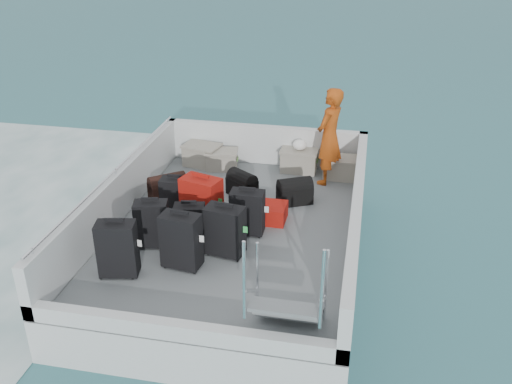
% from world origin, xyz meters
% --- Properties ---
extents(ground, '(160.00, 160.00, 0.00)m').
position_xyz_m(ground, '(0.00, 0.00, 0.00)').
color(ground, '#1B5561').
rests_on(ground, ground).
extents(ferry_hull, '(3.60, 5.00, 0.60)m').
position_xyz_m(ferry_hull, '(0.00, 0.00, 0.30)').
color(ferry_hull, silver).
rests_on(ferry_hull, ground).
extents(deck, '(3.30, 4.70, 0.02)m').
position_xyz_m(deck, '(0.00, 0.00, 0.61)').
color(deck, slate).
rests_on(deck, ferry_hull).
extents(deck_fittings, '(3.60, 5.00, 0.90)m').
position_xyz_m(deck_fittings, '(0.35, -0.32, 0.99)').
color(deck_fittings, silver).
rests_on(deck_fittings, deck).
extents(suitcase_0, '(0.52, 0.36, 0.73)m').
position_xyz_m(suitcase_0, '(-1.10, -1.44, 0.99)').
color(suitcase_0, black).
rests_on(suitcase_0, deck).
extents(suitcase_1, '(0.49, 0.34, 0.66)m').
position_xyz_m(suitcase_1, '(-0.94, -0.70, 0.95)').
color(suitcase_1, black).
rests_on(suitcase_1, deck).
extents(suitcase_2, '(0.45, 0.29, 0.62)m').
position_xyz_m(suitcase_2, '(-0.88, 0.13, 0.93)').
color(suitcase_2, black).
rests_on(suitcase_2, deck).
extents(suitcase_3, '(0.52, 0.34, 0.74)m').
position_xyz_m(suitcase_3, '(-0.39, -1.10, 0.99)').
color(suitcase_3, black).
rests_on(suitcase_3, deck).
extents(suitcase_4, '(0.45, 0.32, 0.61)m').
position_xyz_m(suitcase_4, '(-0.45, -0.58, 0.92)').
color(suitcase_4, black).
rests_on(suitcase_4, deck).
extents(suitcase_5, '(0.62, 0.47, 0.75)m').
position_xyz_m(suitcase_5, '(-0.44, -0.04, 1.00)').
color(suitcase_5, '#9A180B').
rests_on(suitcase_5, deck).
extents(suitcase_6, '(0.54, 0.37, 0.69)m').
position_xyz_m(suitcase_6, '(0.07, -0.71, 0.96)').
color(suitcase_6, black).
rests_on(suitcase_6, deck).
extents(suitcase_7, '(0.47, 0.27, 0.65)m').
position_xyz_m(suitcase_7, '(0.24, -0.11, 0.94)').
color(suitcase_7, black).
rests_on(suitcase_7, deck).
extents(suitcase_8, '(0.65, 0.44, 0.26)m').
position_xyz_m(suitcase_8, '(0.40, 0.32, 0.75)').
color(suitcase_8, '#9A180B').
rests_on(suitcase_8, deck).
extents(duffel_0, '(0.64, 0.59, 0.32)m').
position_xyz_m(duffel_0, '(-1.22, 0.69, 0.78)').
color(duffel_0, black).
rests_on(duffel_0, deck).
extents(duffel_1, '(0.55, 0.51, 0.32)m').
position_xyz_m(duffel_1, '(-0.10, 1.05, 0.78)').
color(duffel_1, black).
rests_on(duffel_1, deck).
extents(duffel_2, '(0.60, 0.50, 0.32)m').
position_xyz_m(duffel_2, '(0.76, 0.95, 0.78)').
color(duffel_2, black).
rests_on(duffel_2, deck).
extents(crate_0, '(0.66, 0.52, 0.36)m').
position_xyz_m(crate_0, '(-1.07, 2.09, 0.80)').
color(crate_0, gray).
rests_on(crate_0, deck).
extents(crate_1, '(0.57, 0.44, 0.32)m').
position_xyz_m(crate_1, '(-0.68, 2.01, 0.78)').
color(crate_1, gray).
rests_on(crate_1, deck).
extents(crate_2, '(0.61, 0.43, 0.36)m').
position_xyz_m(crate_2, '(0.66, 2.20, 0.80)').
color(crate_2, gray).
rests_on(crate_2, deck).
extents(crate_3, '(0.57, 0.40, 0.34)m').
position_xyz_m(crate_3, '(1.39, 2.04, 0.79)').
color(crate_3, gray).
rests_on(crate_3, deck).
extents(yellow_bag, '(0.28, 0.26, 0.22)m').
position_xyz_m(yellow_bag, '(1.45, 2.07, 0.73)').
color(yellow_bag, yellow).
rests_on(yellow_bag, deck).
extents(white_bag, '(0.24, 0.24, 0.18)m').
position_xyz_m(white_bag, '(0.66, 2.20, 1.07)').
color(white_bag, white).
rests_on(white_bag, crate_2).
extents(passenger, '(0.60, 0.70, 1.62)m').
position_xyz_m(passenger, '(1.19, 1.83, 1.43)').
color(passenger, '#E75A15').
rests_on(passenger, deck).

